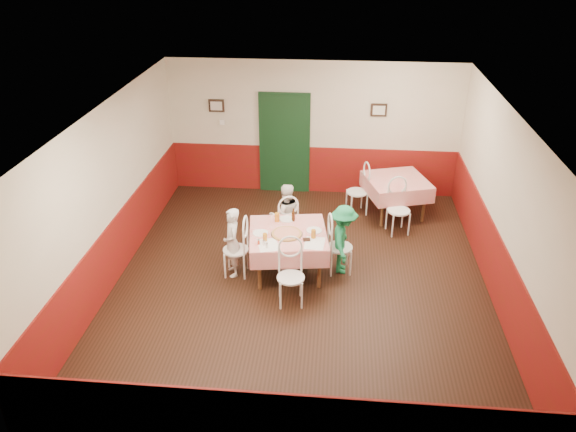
# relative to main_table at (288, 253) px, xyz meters

# --- Properties ---
(floor) EXTENTS (7.00, 7.00, 0.00)m
(floor) POSITION_rel_main_table_xyz_m (0.23, -0.24, -0.38)
(floor) COLOR black
(floor) RESTS_ON ground
(ceiling) EXTENTS (7.00, 7.00, 0.00)m
(ceiling) POSITION_rel_main_table_xyz_m (0.23, -0.24, 2.42)
(ceiling) COLOR white
(ceiling) RESTS_ON back_wall
(back_wall) EXTENTS (6.00, 0.10, 2.80)m
(back_wall) POSITION_rel_main_table_xyz_m (0.23, 3.26, 1.02)
(back_wall) COLOR beige
(back_wall) RESTS_ON ground
(front_wall) EXTENTS (6.00, 0.10, 2.80)m
(front_wall) POSITION_rel_main_table_xyz_m (0.23, -3.74, 1.02)
(front_wall) COLOR beige
(front_wall) RESTS_ON ground
(left_wall) EXTENTS (0.10, 7.00, 2.80)m
(left_wall) POSITION_rel_main_table_xyz_m (-2.77, -0.24, 1.02)
(left_wall) COLOR beige
(left_wall) RESTS_ON ground
(right_wall) EXTENTS (0.10, 7.00, 2.80)m
(right_wall) POSITION_rel_main_table_xyz_m (3.23, -0.24, 1.02)
(right_wall) COLOR beige
(right_wall) RESTS_ON ground
(wainscot_back) EXTENTS (6.00, 0.03, 1.00)m
(wainscot_back) POSITION_rel_main_table_xyz_m (0.23, 3.25, 0.12)
(wainscot_back) COLOR maroon
(wainscot_back) RESTS_ON ground
(wainscot_front) EXTENTS (6.00, 0.03, 1.00)m
(wainscot_front) POSITION_rel_main_table_xyz_m (0.23, -3.72, 0.12)
(wainscot_front) COLOR maroon
(wainscot_front) RESTS_ON ground
(wainscot_left) EXTENTS (0.03, 7.00, 1.00)m
(wainscot_left) POSITION_rel_main_table_xyz_m (-2.75, -0.24, 0.12)
(wainscot_left) COLOR maroon
(wainscot_left) RESTS_ON ground
(wainscot_right) EXTENTS (0.03, 7.00, 1.00)m
(wainscot_right) POSITION_rel_main_table_xyz_m (3.22, -0.24, 0.12)
(wainscot_right) COLOR maroon
(wainscot_right) RESTS_ON ground
(door) EXTENTS (0.96, 0.06, 2.10)m
(door) POSITION_rel_main_table_xyz_m (-0.37, 3.21, 0.68)
(door) COLOR black
(door) RESTS_ON ground
(picture_left) EXTENTS (0.32, 0.03, 0.26)m
(picture_left) POSITION_rel_main_table_xyz_m (-1.77, 3.21, 1.48)
(picture_left) COLOR black
(picture_left) RESTS_ON back_wall
(picture_right) EXTENTS (0.32, 0.03, 0.26)m
(picture_right) POSITION_rel_main_table_xyz_m (1.53, 3.21, 1.48)
(picture_right) COLOR black
(picture_right) RESTS_ON back_wall
(thermostat) EXTENTS (0.10, 0.03, 0.10)m
(thermostat) POSITION_rel_main_table_xyz_m (-1.67, 3.21, 1.12)
(thermostat) COLOR white
(thermostat) RESTS_ON back_wall
(main_table) EXTENTS (1.38, 1.38, 0.77)m
(main_table) POSITION_rel_main_table_xyz_m (0.00, 0.00, 0.00)
(main_table) COLOR red
(main_table) RESTS_ON ground
(second_table) EXTENTS (1.40, 1.40, 0.77)m
(second_table) POSITION_rel_main_table_xyz_m (1.91, 2.29, 0.00)
(second_table) COLOR red
(second_table) RESTS_ON ground
(chair_left) EXTENTS (0.43, 0.43, 0.90)m
(chair_left) POSITION_rel_main_table_xyz_m (-0.84, -0.12, 0.08)
(chair_left) COLOR white
(chair_left) RESTS_ON ground
(chair_right) EXTENTS (0.49, 0.49, 0.90)m
(chair_right) POSITION_rel_main_table_xyz_m (0.84, 0.12, 0.08)
(chair_right) COLOR white
(chair_right) RESTS_ON ground
(chair_far) EXTENTS (0.54, 0.54, 0.90)m
(chair_far) POSITION_rel_main_table_xyz_m (-0.12, 0.84, 0.08)
(chair_far) COLOR white
(chair_far) RESTS_ON ground
(chair_near) EXTENTS (0.47, 0.47, 0.90)m
(chair_near) POSITION_rel_main_table_xyz_m (0.12, -0.84, 0.08)
(chair_near) COLOR white
(chair_near) RESTS_ON ground
(chair_second_a) EXTENTS (0.52, 0.52, 0.90)m
(chair_second_a) POSITION_rel_main_table_xyz_m (1.16, 2.29, 0.08)
(chair_second_a) COLOR white
(chair_second_a) RESTS_ON ground
(chair_second_b) EXTENTS (0.52, 0.52, 0.90)m
(chair_second_b) POSITION_rel_main_table_xyz_m (1.91, 1.54, 0.08)
(chair_second_b) COLOR white
(chair_second_b) RESTS_ON ground
(pizza) EXTENTS (0.54, 0.54, 0.03)m
(pizza) POSITION_rel_main_table_xyz_m (-0.01, -0.08, 0.40)
(pizza) COLOR #B74723
(pizza) RESTS_ON main_table
(plate_left) EXTENTS (0.28, 0.28, 0.01)m
(plate_left) POSITION_rel_main_table_xyz_m (-0.43, -0.09, 0.39)
(plate_left) COLOR white
(plate_left) RESTS_ON main_table
(plate_right) EXTENTS (0.28, 0.28, 0.01)m
(plate_right) POSITION_rel_main_table_xyz_m (0.42, 0.08, 0.39)
(plate_right) COLOR white
(plate_right) RESTS_ON main_table
(plate_far) EXTENTS (0.28, 0.28, 0.01)m
(plate_far) POSITION_rel_main_table_xyz_m (-0.06, 0.43, 0.39)
(plate_far) COLOR white
(plate_far) RESTS_ON main_table
(glass_a) EXTENTS (0.08, 0.08, 0.13)m
(glass_a) POSITION_rel_main_table_xyz_m (-0.33, -0.31, 0.45)
(glass_a) COLOR #BF7219
(glass_a) RESTS_ON main_table
(glass_b) EXTENTS (0.08, 0.08, 0.14)m
(glass_b) POSITION_rel_main_table_xyz_m (0.42, -0.15, 0.45)
(glass_b) COLOR #BF7219
(glass_b) RESTS_ON main_table
(glass_c) EXTENTS (0.09, 0.09, 0.15)m
(glass_c) POSITION_rel_main_table_xyz_m (-0.21, 0.35, 0.46)
(glass_c) COLOR #BF7219
(glass_c) RESTS_ON main_table
(beer_bottle) EXTENTS (0.06, 0.06, 0.21)m
(beer_bottle) POSITION_rel_main_table_xyz_m (0.05, 0.39, 0.49)
(beer_bottle) COLOR #381C0A
(beer_bottle) RESTS_ON main_table
(shaker_a) EXTENTS (0.04, 0.04, 0.09)m
(shaker_a) POSITION_rel_main_table_xyz_m (-0.33, -0.46, 0.43)
(shaker_a) COLOR silver
(shaker_a) RESTS_ON main_table
(shaker_b) EXTENTS (0.04, 0.04, 0.09)m
(shaker_b) POSITION_rel_main_table_xyz_m (-0.28, -0.53, 0.43)
(shaker_b) COLOR silver
(shaker_b) RESTS_ON main_table
(shaker_c) EXTENTS (0.04, 0.04, 0.09)m
(shaker_c) POSITION_rel_main_table_xyz_m (-0.42, -0.43, 0.43)
(shaker_c) COLOR #B23319
(shaker_c) RESTS_ON main_table
(menu_left) EXTENTS (0.40, 0.47, 0.00)m
(menu_left) POSITION_rel_main_table_xyz_m (-0.27, -0.44, 0.39)
(menu_left) COLOR white
(menu_left) RESTS_ON main_table
(menu_right) EXTENTS (0.33, 0.42, 0.00)m
(menu_right) POSITION_rel_main_table_xyz_m (0.44, -0.32, 0.39)
(menu_right) COLOR white
(menu_right) RESTS_ON main_table
(wallet) EXTENTS (0.12, 0.10, 0.02)m
(wallet) POSITION_rel_main_table_xyz_m (0.31, -0.23, 0.40)
(wallet) COLOR black
(wallet) RESTS_ON main_table
(diner_left) EXTENTS (0.41, 0.50, 1.18)m
(diner_left) POSITION_rel_main_table_xyz_m (-0.89, -0.13, 0.22)
(diner_left) COLOR gray
(diner_left) RESTS_ON ground
(diner_far) EXTENTS (0.69, 0.61, 1.19)m
(diner_far) POSITION_rel_main_table_xyz_m (-0.13, 0.89, 0.22)
(diner_far) COLOR gray
(diner_far) RESTS_ON ground
(diner_right) EXTENTS (0.45, 0.78, 1.19)m
(diner_right) POSITION_rel_main_table_xyz_m (0.89, 0.13, 0.22)
(diner_right) COLOR gray
(diner_right) RESTS_ON ground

